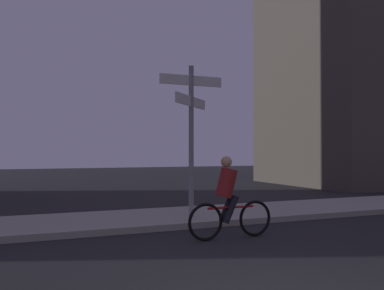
{
  "coord_description": "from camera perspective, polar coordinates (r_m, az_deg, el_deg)",
  "views": [
    {
      "loc": [
        -2.57,
        -3.58,
        1.69
      ],
      "look_at": [
        1.03,
        5.3,
        1.86
      ],
      "focal_mm": 37.47,
      "sensor_mm": 36.0,
      "label": 1
    }
  ],
  "objects": [
    {
      "name": "sidewalk_kerb",
      "position": [
        9.89,
        -6.83,
        -10.43
      ],
      "size": [
        40.0,
        2.55,
        0.14
      ],
      "primitive_type": "cube",
      "color": "#9E9991",
      "rests_on": "ground_plane"
    },
    {
      "name": "signpost",
      "position": [
        9.55,
        -0.11,
        2.78
      ],
      "size": [
        1.58,
        1.26,
        3.61
      ],
      "color": "gray",
      "rests_on": "sidewalk_kerb"
    },
    {
      "name": "cyclist",
      "position": [
        7.91,
        5.24,
        -7.85
      ],
      "size": [
        1.82,
        0.33,
        1.61
      ],
      "color": "black",
      "rests_on": "ground_plane"
    },
    {
      "name": "building_right_block",
      "position": [
        24.66,
        22.27,
        18.58
      ],
      "size": [
        8.15,
        7.85,
        19.86
      ],
      "color": "#4C443D",
      "rests_on": "ground_plane"
    }
  ]
}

